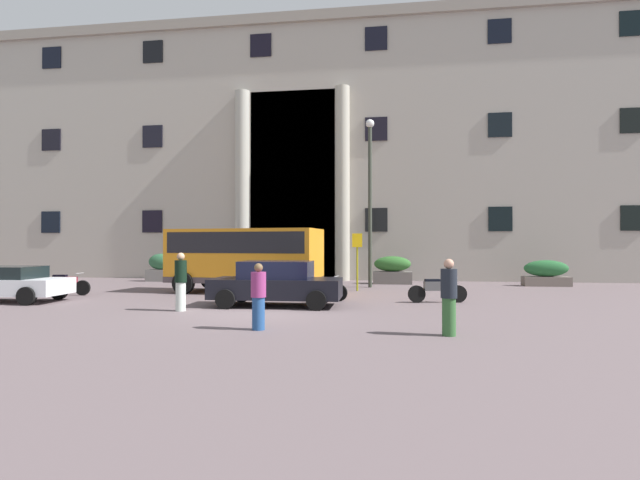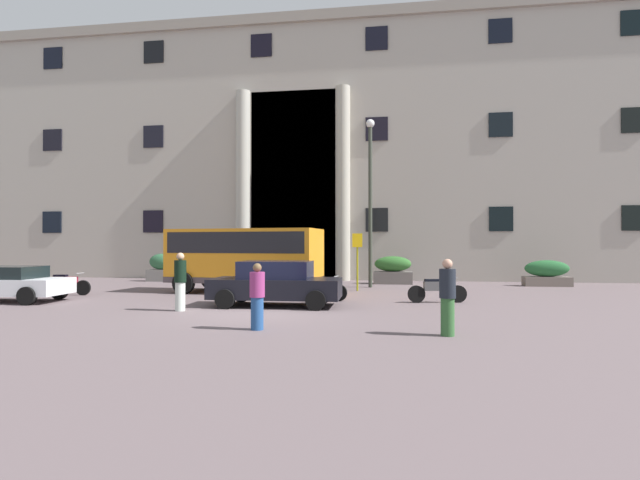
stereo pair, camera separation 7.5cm
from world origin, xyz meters
name	(u,v)px [view 1 (the left image)]	position (x,y,z in m)	size (l,w,h in m)	color
ground_plane	(256,314)	(0.00, 0.00, -0.06)	(80.00, 64.00, 0.12)	#655659
office_building_facade	(327,159)	(-0.01, 17.48, 7.75)	(41.78, 9.66, 15.51)	#AEA59A
orange_minibus	(245,255)	(-2.00, 5.50, 1.60)	(6.50, 3.21, 2.67)	orange
bus_stop_sign	(357,255)	(2.64, 6.89, 1.56)	(0.44, 0.08, 2.51)	#949613
hedge_planter_far_east	(161,268)	(-8.44, 10.86, 0.73)	(1.43, 0.81, 1.52)	gray
hedge_planter_east	(546,274)	(11.61, 10.54, 0.61)	(2.17, 0.75, 1.27)	#70645B
hedge_planter_west	(392,270)	(4.21, 10.90, 0.69)	(1.96, 0.98, 1.42)	#645E5B
hedge_planter_far_west	(297,270)	(-0.72, 10.39, 0.73)	(2.04, 0.87, 1.50)	slate
parked_hatchback_near	(277,283)	(0.32, 1.36, 0.75)	(4.25, 2.05, 1.48)	black
white_taxi_kerbside	(5,283)	(-9.40, 1.14, 0.66)	(4.26, 2.18, 1.25)	silver
motorcycle_far_end	(436,289)	(5.62, 3.04, 0.46)	(2.05, 0.64, 0.89)	black
motorcycle_near_kerb	(63,284)	(-8.85, 3.44, 0.46)	(2.10, 0.55, 0.89)	black
scooter_by_planter	(320,288)	(1.51, 3.15, 0.46)	(1.95, 0.62, 0.89)	black
pedestrian_woman_with_bag	(449,297)	(5.27, -3.09, 0.86)	(0.36, 0.36, 1.70)	#326132
pedestrian_child_trailing	(258,297)	(0.89, -2.95, 0.79)	(0.36, 0.36, 1.58)	#234B85
pedestrian_woman_dark_dress	(181,281)	(-2.31, -0.17, 0.90)	(0.36, 0.36, 1.77)	silver
lamppost_plaza_centre	(370,190)	(3.14, 8.66, 4.61)	(0.40, 0.40, 7.96)	#353C31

